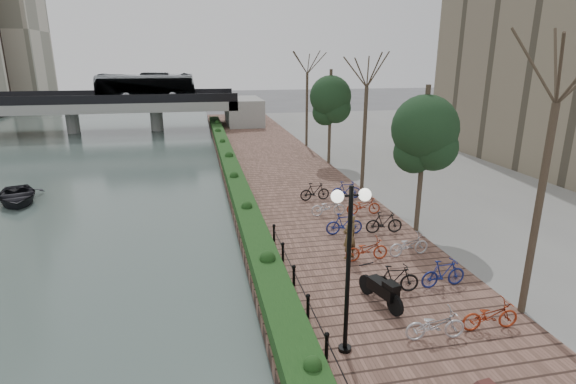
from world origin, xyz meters
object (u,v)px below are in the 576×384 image
object	(u,v)px
motorcycle	(380,288)
pedestrian	(350,237)
lamppost	(350,235)
boat	(16,196)

from	to	relation	value
motorcycle	pedestrian	world-z (taller)	pedestrian
lamppost	motorcycle	world-z (taller)	lamppost
lamppost	motorcycle	size ratio (longest dim) A/B	2.58
motorcycle	boat	world-z (taller)	motorcycle
pedestrian	boat	distance (m)	19.97
lamppost	motorcycle	distance (m)	3.92
motorcycle	pedestrian	distance (m)	3.52
boat	pedestrian	bearing A→B (deg)	-55.52
lamppost	boat	world-z (taller)	lamppost
motorcycle	boat	size ratio (longest dim) A/B	0.43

